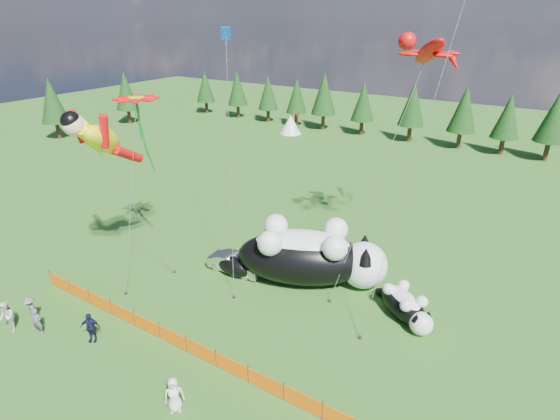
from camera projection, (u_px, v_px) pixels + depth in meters
name	position (u px, v px, depth m)	size (l,w,h in m)	color
ground	(210.00, 315.00, 26.00)	(160.00, 160.00, 0.00)	#103609
safety_fence	(173.00, 338.00, 23.46)	(22.06, 0.06, 1.10)	#262626
tree_line	(423.00, 114.00, 59.24)	(90.00, 4.00, 8.00)	black
festival_tents	(503.00, 154.00, 51.14)	(50.00, 3.20, 2.80)	white
cat_large	(310.00, 255.00, 28.58)	(10.94, 7.14, 4.16)	black
cat_small	(405.00, 305.00, 25.51)	(4.23, 3.64, 1.79)	black
car	(235.00, 263.00, 30.17)	(1.38, 3.96, 1.31)	silver
spectator_a	(37.00, 322.00, 24.21)	(0.59, 0.39, 1.62)	#59585D
spectator_b	(7.00, 317.00, 24.39)	(0.92, 0.54, 1.88)	silver
spectator_c	(90.00, 327.00, 23.62)	(1.06, 0.54, 1.82)	#121533
spectator_d	(31.00, 310.00, 25.02)	(1.14, 0.59, 1.76)	#59585D
spectator_e	(174.00, 395.00, 19.44)	(0.89, 0.58, 1.82)	silver
superhero_kite	(102.00, 140.00, 26.56)	(6.78, 6.90, 12.06)	#F7ED0D
gecko_kite	(429.00, 52.00, 26.02)	(6.05, 11.24, 16.53)	red
flower_kite	(136.00, 101.00, 27.09)	(3.13, 5.71, 12.26)	red
diamond_kite_a	(226.00, 46.00, 25.58)	(3.21, 4.26, 16.35)	blue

